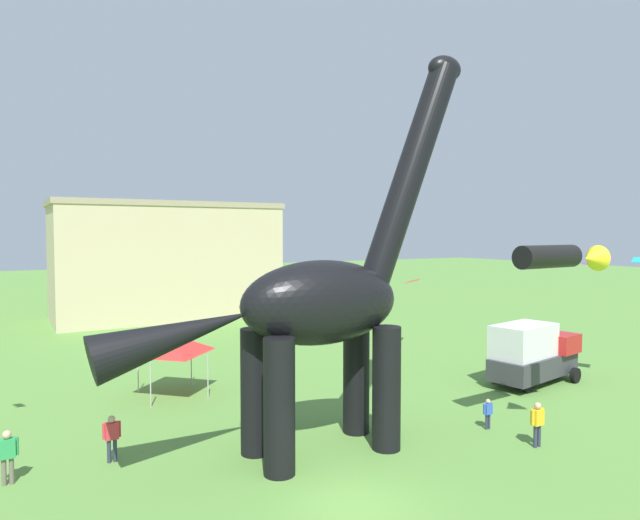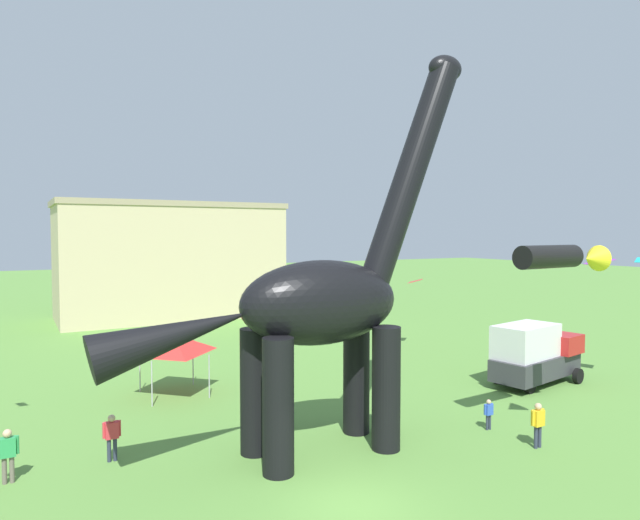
{
  "view_description": "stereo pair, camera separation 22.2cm",
  "coord_description": "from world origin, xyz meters",
  "px_view_note": "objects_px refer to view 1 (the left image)",
  "views": [
    {
      "loc": [
        -8.74,
        -13.25,
        7.94
      ],
      "look_at": [
        1.91,
        5.38,
        6.9
      ],
      "focal_mm": 31.16,
      "sensor_mm": 36.0,
      "label": 1
    },
    {
      "loc": [
        -8.55,
        -13.36,
        7.94
      ],
      "look_at": [
        1.91,
        5.38,
        6.9
      ],
      "focal_mm": 31.16,
      "sensor_mm": 36.0,
      "label": 2
    }
  ],
  "objects_px": {
    "kite_drifting": "(413,281)",
    "parked_box_truck": "(532,353)",
    "person_far_spectator": "(537,420)",
    "kite_near_low": "(598,262)",
    "person_near_flyer": "(112,434)",
    "kite_far_left": "(557,257)",
    "dinosaur_sculpture": "(320,303)",
    "person_vendor_side": "(7,452)",
    "festival_canopy_tent": "(172,344)",
    "person_watching_child": "(488,411)"
  },
  "relations": [
    {
      "from": "person_far_spectator",
      "to": "festival_canopy_tent",
      "type": "distance_m",
      "value": 16.71
    },
    {
      "from": "kite_near_low",
      "to": "person_vendor_side",
      "type": "bearing_deg",
      "value": 164.62
    },
    {
      "from": "parked_box_truck",
      "to": "kite_drifting",
      "type": "xyz_separation_m",
      "value": [
        0.09,
        9.97,
        3.03
      ]
    },
    {
      "from": "kite_near_low",
      "to": "kite_drifting",
      "type": "bearing_deg",
      "value": 78.64
    },
    {
      "from": "person_far_spectator",
      "to": "person_near_flyer",
      "type": "bearing_deg",
      "value": 42.22
    },
    {
      "from": "kite_drifting",
      "to": "parked_box_truck",
      "type": "bearing_deg",
      "value": -90.51
    },
    {
      "from": "person_far_spectator",
      "to": "festival_canopy_tent",
      "type": "xyz_separation_m",
      "value": [
        -10.01,
        13.29,
        1.53
      ]
    },
    {
      "from": "person_far_spectator",
      "to": "parked_box_truck",
      "type": "bearing_deg",
      "value": -72.65
    },
    {
      "from": "person_watching_child",
      "to": "festival_canopy_tent",
      "type": "xyz_separation_m",
      "value": [
        -9.85,
        11.03,
        1.8
      ]
    },
    {
      "from": "person_watching_child",
      "to": "festival_canopy_tent",
      "type": "height_order",
      "value": "festival_canopy_tent"
    },
    {
      "from": "parked_box_truck",
      "to": "person_vendor_side",
      "type": "xyz_separation_m",
      "value": [
        -24.11,
        0.21,
        -0.59
      ]
    },
    {
      "from": "person_watching_child",
      "to": "person_far_spectator",
      "type": "relative_size",
      "value": 0.74
    },
    {
      "from": "person_watching_child",
      "to": "person_far_spectator",
      "type": "bearing_deg",
      "value": 46.56
    },
    {
      "from": "person_far_spectator",
      "to": "kite_near_low",
      "type": "xyz_separation_m",
      "value": [
        3.99,
        0.41,
        5.77
      ]
    },
    {
      "from": "person_near_flyer",
      "to": "festival_canopy_tent",
      "type": "height_order",
      "value": "festival_canopy_tent"
    },
    {
      "from": "dinosaur_sculpture",
      "to": "festival_canopy_tent",
      "type": "height_order",
      "value": "dinosaur_sculpture"
    },
    {
      "from": "person_near_flyer",
      "to": "kite_near_low",
      "type": "relative_size",
      "value": 1.38
    },
    {
      "from": "parked_box_truck",
      "to": "festival_canopy_tent",
      "type": "height_order",
      "value": "parked_box_truck"
    },
    {
      "from": "parked_box_truck",
      "to": "festival_canopy_tent",
      "type": "relative_size",
      "value": 1.87
    },
    {
      "from": "kite_far_left",
      "to": "kite_drifting",
      "type": "relative_size",
      "value": 2.05
    },
    {
      "from": "person_near_flyer",
      "to": "kite_far_left",
      "type": "bearing_deg",
      "value": -160.84
    },
    {
      "from": "kite_far_left",
      "to": "dinosaur_sculpture",
      "type": "bearing_deg",
      "value": 155.5
    },
    {
      "from": "kite_far_left",
      "to": "kite_near_low",
      "type": "distance_m",
      "value": 3.18
    },
    {
      "from": "dinosaur_sculpture",
      "to": "person_vendor_side",
      "type": "relative_size",
      "value": 8.65
    },
    {
      "from": "person_watching_child",
      "to": "kite_near_low",
      "type": "relative_size",
      "value": 1.04
    },
    {
      "from": "person_far_spectator",
      "to": "kite_far_left",
      "type": "relative_size",
      "value": 0.53
    },
    {
      "from": "parked_box_truck",
      "to": "person_near_flyer",
      "type": "bearing_deg",
      "value": 168.72
    },
    {
      "from": "kite_near_low",
      "to": "kite_drifting",
      "type": "xyz_separation_m",
      "value": [
        3.12,
        15.56,
        -2.1
      ]
    },
    {
      "from": "kite_near_low",
      "to": "person_near_flyer",
      "type": "bearing_deg",
      "value": 161.52
    },
    {
      "from": "parked_box_truck",
      "to": "person_near_flyer",
      "type": "height_order",
      "value": "parked_box_truck"
    },
    {
      "from": "dinosaur_sculpture",
      "to": "parked_box_truck",
      "type": "bearing_deg",
      "value": 8.94
    },
    {
      "from": "dinosaur_sculpture",
      "to": "person_near_flyer",
      "type": "bearing_deg",
      "value": 157.17
    },
    {
      "from": "person_vendor_side",
      "to": "person_near_flyer",
      "type": "bearing_deg",
      "value": 138.93
    },
    {
      "from": "dinosaur_sculpture",
      "to": "person_far_spectator",
      "type": "distance_m",
      "value": 9.22
    },
    {
      "from": "parked_box_truck",
      "to": "person_near_flyer",
      "type": "relative_size",
      "value": 3.58
    },
    {
      "from": "dinosaur_sculpture",
      "to": "parked_box_truck",
      "type": "height_order",
      "value": "dinosaur_sculpture"
    },
    {
      "from": "parked_box_truck",
      "to": "kite_far_left",
      "type": "distance_m",
      "value": 10.19
    },
    {
      "from": "person_far_spectator",
      "to": "person_vendor_side",
      "type": "distance_m",
      "value": 18.18
    },
    {
      "from": "festival_canopy_tent",
      "to": "person_watching_child",
      "type": "bearing_deg",
      "value": -48.24
    },
    {
      "from": "person_watching_child",
      "to": "kite_drifting",
      "type": "distance_m",
      "value": 16.01
    },
    {
      "from": "person_far_spectator",
      "to": "person_near_flyer",
      "type": "height_order",
      "value": "person_far_spectator"
    },
    {
      "from": "parked_box_truck",
      "to": "person_vendor_side",
      "type": "height_order",
      "value": "parked_box_truck"
    },
    {
      "from": "person_watching_child",
      "to": "kite_drifting",
      "type": "height_order",
      "value": "kite_drifting"
    },
    {
      "from": "person_vendor_side",
      "to": "kite_drifting",
      "type": "xyz_separation_m",
      "value": [
        24.2,
        9.76,
        3.63
      ]
    },
    {
      "from": "parked_box_truck",
      "to": "kite_drifting",
      "type": "relative_size",
      "value": 3.79
    },
    {
      "from": "person_near_flyer",
      "to": "kite_far_left",
      "type": "xyz_separation_m",
      "value": [
        14.79,
        -6.44,
        6.05
      ]
    },
    {
      "from": "person_far_spectator",
      "to": "kite_far_left",
      "type": "distance_m",
      "value": 6.09
    },
    {
      "from": "parked_box_truck",
      "to": "person_vendor_side",
      "type": "bearing_deg",
      "value": 169.32
    },
    {
      "from": "kite_near_low",
      "to": "person_far_spectator",
      "type": "bearing_deg",
      "value": -174.16
    },
    {
      "from": "person_watching_child",
      "to": "person_vendor_side",
      "type": "relative_size",
      "value": 0.71
    }
  ]
}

